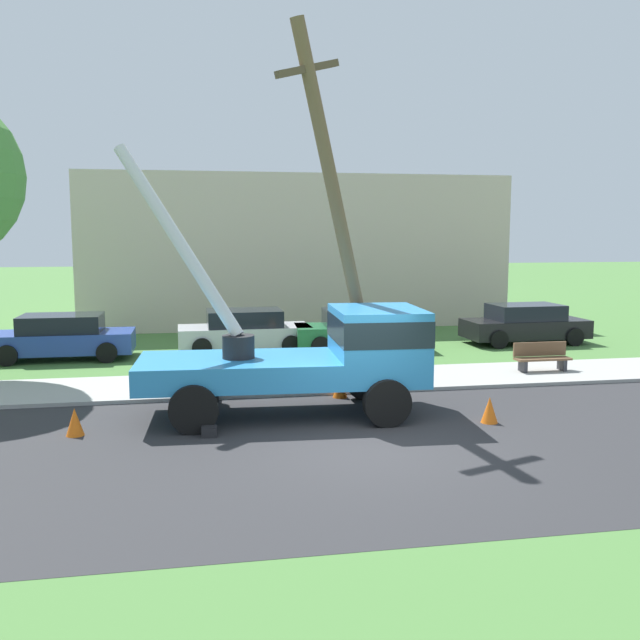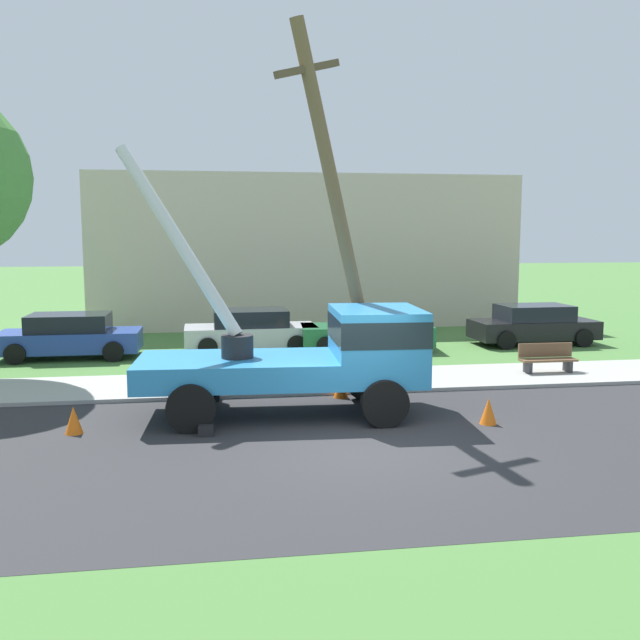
{
  "view_description": "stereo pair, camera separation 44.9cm",
  "coord_description": "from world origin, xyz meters",
  "px_view_note": "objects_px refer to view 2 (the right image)",
  "views": [
    {
      "loc": [
        -3.22,
        -12.36,
        4.04
      ],
      "look_at": [
        -0.34,
        3.43,
        1.99
      ],
      "focal_mm": 39.14,
      "sensor_mm": 36.0,
      "label": 1
    },
    {
      "loc": [
        -2.78,
        -12.44,
        4.04
      ],
      "look_at": [
        -0.34,
        3.43,
        1.99
      ],
      "focal_mm": 39.14,
      "sensor_mm": 36.0,
      "label": 2
    }
  ],
  "objects_px": {
    "traffic_cone_curbside": "(341,386)",
    "park_bench": "(547,359)",
    "leaning_utility_pole": "(338,213)",
    "traffic_cone_behind": "(74,420)",
    "parked_sedan_silver": "(251,330)",
    "parked_sedan_green": "(366,330)",
    "parked_sedan_blue": "(70,336)",
    "parked_sedan_black": "(533,325)",
    "utility_truck": "(319,351)",
    "traffic_cone_ahead": "(488,411)"
  },
  "relations": [
    {
      "from": "traffic_cone_curbside",
      "to": "park_bench",
      "type": "relative_size",
      "value": 0.35
    },
    {
      "from": "leaning_utility_pole",
      "to": "park_bench",
      "type": "relative_size",
      "value": 5.45
    },
    {
      "from": "leaning_utility_pole",
      "to": "traffic_cone_behind",
      "type": "xyz_separation_m",
      "value": [
        -5.75,
        -2.04,
        -4.19
      ]
    },
    {
      "from": "parked_sedan_silver",
      "to": "traffic_cone_behind",
      "type": "bearing_deg",
      "value": -113.68
    },
    {
      "from": "leaning_utility_pole",
      "to": "parked_sedan_green",
      "type": "distance_m",
      "value": 7.98
    },
    {
      "from": "parked_sedan_blue",
      "to": "park_bench",
      "type": "height_order",
      "value": "parked_sedan_blue"
    },
    {
      "from": "traffic_cone_behind",
      "to": "parked_sedan_black",
      "type": "distance_m",
      "value": 16.89
    },
    {
      "from": "parked_sedan_black",
      "to": "utility_truck",
      "type": "bearing_deg",
      "value": -137.43
    },
    {
      "from": "parked_sedan_silver",
      "to": "traffic_cone_curbside",
      "type": "bearing_deg",
      "value": -75.51
    },
    {
      "from": "traffic_cone_behind",
      "to": "parked_sedan_black",
      "type": "bearing_deg",
      "value": 32.87
    },
    {
      "from": "utility_truck",
      "to": "park_bench",
      "type": "bearing_deg",
      "value": 24.1
    },
    {
      "from": "utility_truck",
      "to": "traffic_cone_behind",
      "type": "relative_size",
      "value": 12.06
    },
    {
      "from": "leaning_utility_pole",
      "to": "traffic_cone_behind",
      "type": "distance_m",
      "value": 7.4
    },
    {
      "from": "traffic_cone_ahead",
      "to": "parked_sedan_silver",
      "type": "bearing_deg",
      "value": 114.46
    },
    {
      "from": "parked_sedan_blue",
      "to": "parked_sedan_silver",
      "type": "xyz_separation_m",
      "value": [
        5.8,
        0.38,
        0.0
      ]
    },
    {
      "from": "traffic_cone_ahead",
      "to": "traffic_cone_curbside",
      "type": "relative_size",
      "value": 1.0
    },
    {
      "from": "parked_sedan_blue",
      "to": "parked_sedan_silver",
      "type": "height_order",
      "value": "same"
    },
    {
      "from": "utility_truck",
      "to": "parked_sedan_blue",
      "type": "relative_size",
      "value": 1.53
    },
    {
      "from": "traffic_cone_ahead",
      "to": "parked_sedan_green",
      "type": "distance_m",
      "value": 9.35
    },
    {
      "from": "park_bench",
      "to": "parked_sedan_black",
      "type": "bearing_deg",
      "value": 68.16
    },
    {
      "from": "utility_truck",
      "to": "leaning_utility_pole",
      "type": "bearing_deg",
      "value": 61.75
    },
    {
      "from": "utility_truck",
      "to": "leaning_utility_pole",
      "type": "relative_size",
      "value": 0.77
    },
    {
      "from": "park_bench",
      "to": "traffic_cone_behind",
      "type": "bearing_deg",
      "value": -161.91
    },
    {
      "from": "utility_truck",
      "to": "park_bench",
      "type": "relative_size",
      "value": 4.22
    },
    {
      "from": "leaning_utility_pole",
      "to": "traffic_cone_curbside",
      "type": "height_order",
      "value": "leaning_utility_pole"
    },
    {
      "from": "traffic_cone_behind",
      "to": "parked_sedan_green",
      "type": "xyz_separation_m",
      "value": [
        7.94,
        8.73,
        0.43
      ]
    },
    {
      "from": "parked_sedan_blue",
      "to": "traffic_cone_curbside",
      "type": "bearing_deg",
      "value": -41.08
    },
    {
      "from": "traffic_cone_curbside",
      "to": "parked_sedan_black",
      "type": "relative_size",
      "value": 0.13
    },
    {
      "from": "park_bench",
      "to": "leaning_utility_pole",
      "type": "bearing_deg",
      "value": -163.27
    },
    {
      "from": "parked_sedan_green",
      "to": "park_bench",
      "type": "distance_m",
      "value": 6.34
    },
    {
      "from": "utility_truck",
      "to": "parked_sedan_green",
      "type": "xyz_separation_m",
      "value": [
        2.84,
        7.91,
        -0.7
      ]
    },
    {
      "from": "traffic_cone_behind",
      "to": "parked_sedan_black",
      "type": "relative_size",
      "value": 0.13
    },
    {
      "from": "parked_sedan_silver",
      "to": "park_bench",
      "type": "bearing_deg",
      "value": -33.21
    },
    {
      "from": "parked_sedan_green",
      "to": "park_bench",
      "type": "relative_size",
      "value": 2.82
    },
    {
      "from": "leaning_utility_pole",
      "to": "traffic_cone_ahead",
      "type": "xyz_separation_m",
      "value": [
        2.75,
        -2.63,
        -4.19
      ]
    },
    {
      "from": "utility_truck",
      "to": "parked_sedan_black",
      "type": "distance_m",
      "value": 12.35
    },
    {
      "from": "utility_truck",
      "to": "leaning_utility_pole",
      "type": "distance_m",
      "value": 3.36
    },
    {
      "from": "utility_truck",
      "to": "parked_sedan_blue",
      "type": "bearing_deg",
      "value": 130.53
    },
    {
      "from": "parked_sedan_blue",
      "to": "parked_sedan_silver",
      "type": "bearing_deg",
      "value": 3.76
    },
    {
      "from": "leaning_utility_pole",
      "to": "traffic_cone_curbside",
      "type": "xyz_separation_m",
      "value": [
        0.1,
        0.16,
        -4.19
      ]
    },
    {
      "from": "parked_sedan_blue",
      "to": "traffic_cone_behind",
      "type": "bearing_deg",
      "value": -78.75
    },
    {
      "from": "parked_sedan_blue",
      "to": "parked_sedan_silver",
      "type": "distance_m",
      "value": 5.81
    },
    {
      "from": "traffic_cone_behind",
      "to": "parked_sedan_blue",
      "type": "bearing_deg",
      "value": 101.25
    },
    {
      "from": "leaning_utility_pole",
      "to": "parked_sedan_black",
      "type": "height_order",
      "value": "leaning_utility_pole"
    },
    {
      "from": "utility_truck",
      "to": "park_bench",
      "type": "distance_m",
      "value": 7.72
    },
    {
      "from": "leaning_utility_pole",
      "to": "traffic_cone_ahead",
      "type": "bearing_deg",
      "value": -43.78
    },
    {
      "from": "leaning_utility_pole",
      "to": "traffic_cone_curbside",
      "type": "distance_m",
      "value": 4.19
    },
    {
      "from": "traffic_cone_curbside",
      "to": "parked_sedan_blue",
      "type": "bearing_deg",
      "value": 138.92
    },
    {
      "from": "traffic_cone_curbside",
      "to": "parked_sedan_blue",
      "type": "distance_m",
      "value": 10.11
    },
    {
      "from": "utility_truck",
      "to": "traffic_cone_ahead",
      "type": "height_order",
      "value": "utility_truck"
    }
  ]
}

